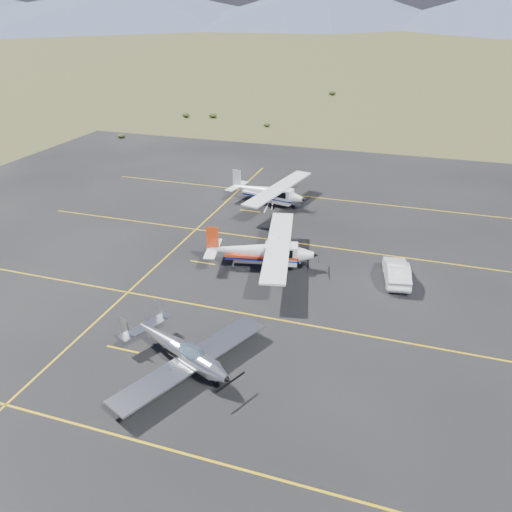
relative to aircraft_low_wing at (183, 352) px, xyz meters
The scene contains 6 objects.
ground 4.02m from the aircraft_low_wing, 103.08° to the left, with size 1600.00×1600.00×0.00m, color #383D1C.
apron 10.87m from the aircraft_low_wing, 94.67° to the left, with size 72.00×72.00×0.02m, color black.
aircraft_low_wing is the anchor object (origin of this frame).
aircraft_cessna 12.09m from the aircraft_low_wing, 87.63° to the left, with size 7.40×11.71×2.96m.
aircraft_plain 24.74m from the aircraft_low_wing, 96.56° to the left, with size 7.09×11.35×2.87m.
sedan 16.30m from the aircraft_low_wing, 52.54° to the left, with size 1.52×4.36×1.44m, color white.
Camera 1 is at (10.96, -22.45, 17.00)m, focal length 35.00 mm.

